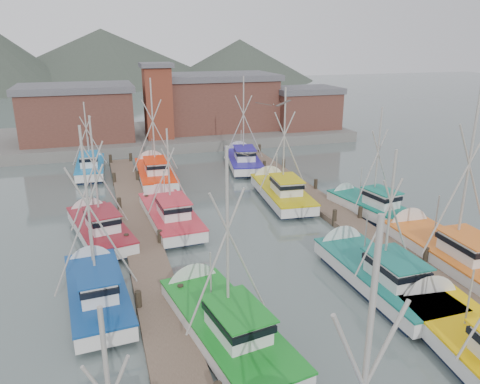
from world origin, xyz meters
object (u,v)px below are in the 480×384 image
object	(u,v)px
boat_8	(169,213)
boat_12	(155,172)
boat_4	(221,321)
lookout_tower	(158,100)

from	to	relation	value
boat_8	boat_12	xyz separation A→B (m)	(0.49, 11.00, 0.01)
boat_8	boat_12	bearing A→B (deg)	83.91
boat_4	boat_12	world-z (taller)	boat_12
lookout_tower	boat_8	size ratio (longest dim) A/B	0.90
lookout_tower	boat_4	world-z (taller)	lookout_tower
boat_4	boat_12	distance (m)	24.87
lookout_tower	boat_8	world-z (taller)	lookout_tower
boat_4	boat_8	xyz separation A→B (m)	(-0.07, 13.86, -0.01)
lookout_tower	boat_12	distance (m)	13.95
boat_8	boat_4	bearing A→B (deg)	-93.27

